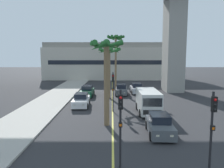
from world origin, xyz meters
name	(u,v)px	position (x,y,z in m)	size (l,w,h in m)	color
sidewalk_left	(21,122)	(-8.00, 16.00, 0.07)	(4.80, 80.00, 0.15)	#ADA89E
lane_stripe_center	(112,104)	(0.00, 24.00, 0.00)	(0.14, 56.00, 0.01)	#DBCC4C
pier_building_backdrop	(111,61)	(0.00, 53.91, 4.43)	(33.60, 8.04, 8.99)	beige
car_queue_front	(80,100)	(-3.66, 22.54, 0.72)	(1.88, 4.12, 1.56)	white
car_queue_second	(136,89)	(3.80, 31.94, 0.72)	(1.92, 4.14, 1.56)	#B7BABF
car_queue_third	(121,90)	(1.36, 30.69, 0.72)	(1.95, 4.16, 1.56)	#4C5156
car_queue_fourth	(159,125)	(3.55, 13.20, 0.72)	(1.96, 4.16, 1.56)	#4C5156
car_queue_fifth	(86,91)	(-3.68, 29.19, 0.72)	(1.92, 4.14, 1.56)	#0C4728
delivery_van	(147,101)	(3.68, 19.57, 1.29)	(2.18, 5.26, 2.36)	silver
traffic_light_median_near	(120,119)	(0.38, 8.01, 2.71)	(0.24, 0.37, 4.20)	black
traffic_light_right_far_corner	(212,121)	(4.92, 7.48, 2.71)	(0.24, 0.37, 4.20)	black
traffic_light_median_far	(112,86)	(0.04, 20.09, 2.71)	(0.24, 0.37, 4.20)	black
palm_tree_near_median	(105,61)	(-0.53, 15.45, 5.50)	(2.85, 2.98, 7.29)	brown
palm_tree_mid_median	(115,44)	(0.54, 33.95, 7.83)	(2.92, 2.95, 9.27)	brown
palm_tree_far_median	(109,56)	(-0.43, 27.93, 5.83)	(3.22, 3.39, 7.12)	brown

